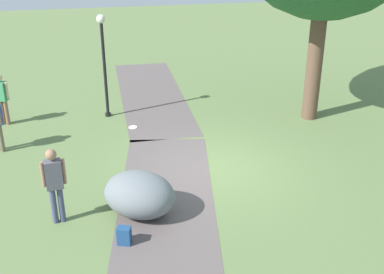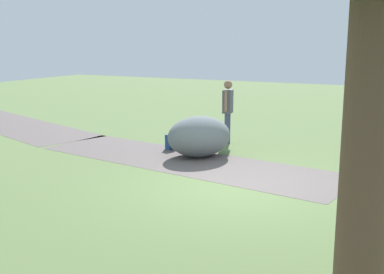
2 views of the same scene
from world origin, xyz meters
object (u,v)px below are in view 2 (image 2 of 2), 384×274
(woman_with_handbag, at_px, (383,110))
(handbag_on_grass, at_px, (375,135))
(backpack_by_boulder, at_px, (171,142))
(passerby_on_path, at_px, (228,107))
(lawn_boulder, at_px, (199,136))

(woman_with_handbag, height_order, handbag_on_grass, woman_with_handbag)
(backpack_by_boulder, bearing_deg, woman_with_handbag, -147.58)
(passerby_on_path, height_order, handbag_on_grass, passerby_on_path)
(lawn_boulder, distance_m, passerby_on_path, 1.89)
(lawn_boulder, xyz_separation_m, woman_with_handbag, (-4.01, -3.63, 0.48))
(handbag_on_grass, relative_size, backpack_by_boulder, 0.83)
(passerby_on_path, height_order, backpack_by_boulder, passerby_on_path)
(woman_with_handbag, bearing_deg, lawn_boulder, 42.18)
(passerby_on_path, xyz_separation_m, backpack_by_boulder, (1.07, 1.39, -0.87))
(lawn_boulder, distance_m, handbag_on_grass, 5.71)
(woman_with_handbag, bearing_deg, handbag_on_grass, -70.94)
(woman_with_handbag, bearing_deg, passerby_on_path, 24.60)
(handbag_on_grass, bearing_deg, passerby_on_path, 32.85)
(woman_with_handbag, height_order, backpack_by_boulder, woman_with_handbag)
(passerby_on_path, bearing_deg, woman_with_handbag, -155.40)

